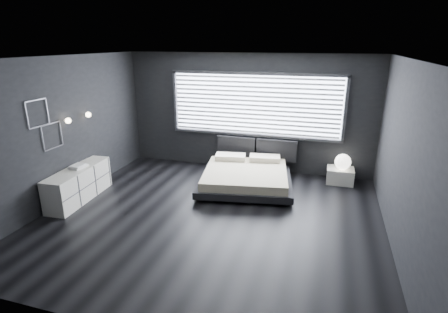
% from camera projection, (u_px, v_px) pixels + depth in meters
% --- Properties ---
extents(room, '(6.04, 6.00, 2.80)m').
position_uv_depth(room, '(209.00, 144.00, 5.90)').
color(room, black).
rests_on(room, ground).
extents(window, '(4.14, 0.09, 1.52)m').
position_uv_depth(window, '(255.00, 105.00, 8.23)').
color(window, white).
rests_on(window, ground).
extents(headboard, '(1.96, 0.16, 0.52)m').
position_uv_depth(headboard, '(256.00, 148.00, 8.49)').
color(headboard, black).
rests_on(headboard, ground).
extents(sconce_near, '(0.18, 0.11, 0.11)m').
position_uv_depth(sconce_near, '(68.00, 121.00, 6.68)').
color(sconce_near, silver).
rests_on(sconce_near, ground).
extents(sconce_far, '(0.18, 0.11, 0.11)m').
position_uv_depth(sconce_far, '(88.00, 115.00, 7.22)').
color(sconce_far, silver).
rests_on(sconce_far, ground).
extents(wall_art_upper, '(0.01, 0.48, 0.48)m').
position_uv_depth(wall_art_upper, '(38.00, 113.00, 6.08)').
color(wall_art_upper, '#47474C').
rests_on(wall_art_upper, ground).
extents(wall_art_lower, '(0.01, 0.48, 0.48)m').
position_uv_depth(wall_art_lower, '(52.00, 136.00, 6.46)').
color(wall_art_lower, '#47474C').
rests_on(wall_art_lower, ground).
extents(bed, '(2.26, 2.19, 0.51)m').
position_uv_depth(bed, '(245.00, 176.00, 7.64)').
color(bed, black).
rests_on(bed, ground).
extents(nightstand, '(0.58, 0.49, 0.34)m').
position_uv_depth(nightstand, '(340.00, 175.00, 7.87)').
color(nightstand, silver).
rests_on(nightstand, ground).
extents(orb_lamp, '(0.35, 0.35, 0.35)m').
position_uv_depth(orb_lamp, '(343.00, 162.00, 7.71)').
color(orb_lamp, white).
rests_on(orb_lamp, nightstand).
extents(dresser, '(0.58, 1.67, 0.66)m').
position_uv_depth(dresser, '(79.00, 184.00, 6.99)').
color(dresser, silver).
rests_on(dresser, ground).
extents(book_stack, '(0.27, 0.34, 0.07)m').
position_uv_depth(book_stack, '(78.00, 166.00, 6.93)').
color(book_stack, silver).
rests_on(book_stack, dresser).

